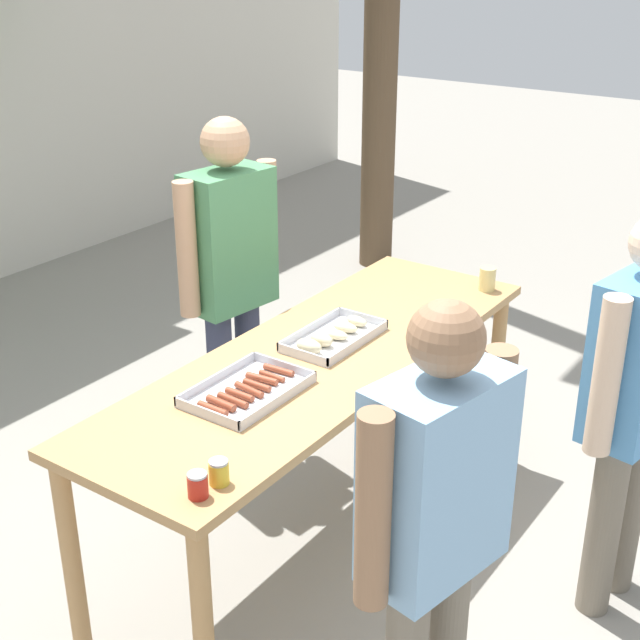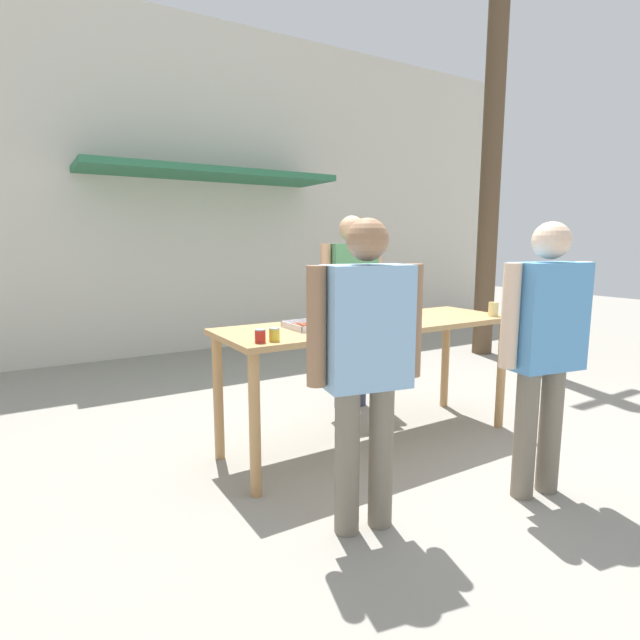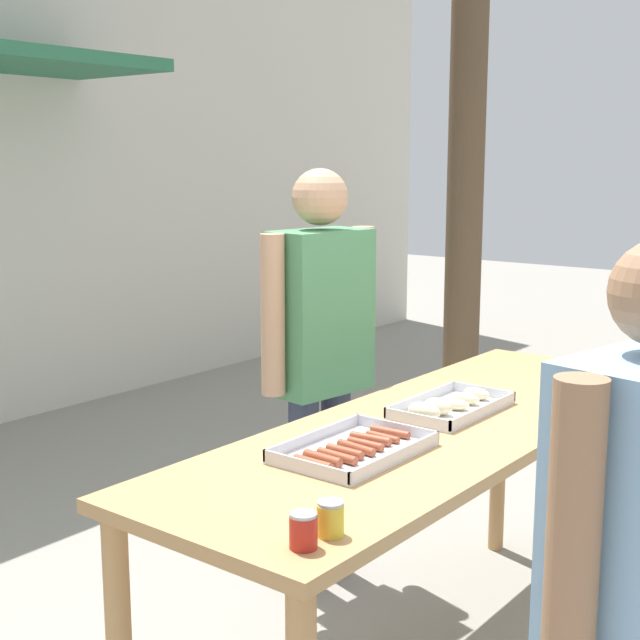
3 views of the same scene
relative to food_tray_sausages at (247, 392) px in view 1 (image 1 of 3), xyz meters
The scene contains 10 objects.
ground_plane 1.05m from the food_tray_sausages, ahead, with size 24.00×24.00×0.00m, color gray.
serving_table 0.47m from the food_tray_sausages, ahead, with size 2.34×0.76×0.94m.
food_tray_sausages is the anchor object (origin of this frame).
food_tray_buns 0.57m from the food_tray_sausages, ahead, with size 0.46×0.26×0.07m.
condiment_jar_mustard 0.66m from the food_tray_sausages, 153.78° to the right, with size 0.06×0.06×0.08m.
condiment_jar_ketchup 0.58m from the food_tray_sausages, 149.22° to the right, with size 0.06×0.06×0.08m.
beer_cup 1.51m from the food_tray_sausages, 10.86° to the right, with size 0.08×0.08×0.11m.
person_server_behind_table 1.10m from the food_tray_sausages, 43.22° to the left, with size 0.61×0.28×1.77m.
person_customer_holding_hotdog 1.00m from the food_tray_sausages, 107.53° to the right, with size 0.63×0.32×1.66m.
person_customer_with_cup 1.46m from the food_tray_sausages, 55.63° to the right, with size 0.63×0.31×1.65m.
Camera 1 is at (-2.70, -1.89, 2.55)m, focal length 50.00 mm.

